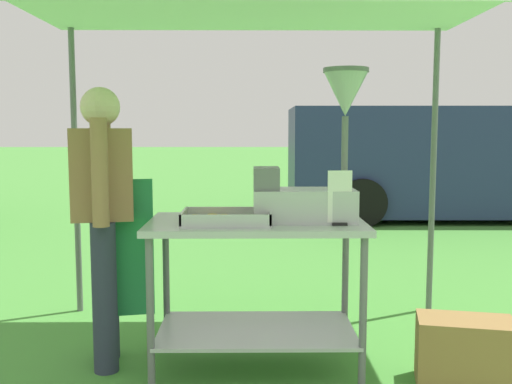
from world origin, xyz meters
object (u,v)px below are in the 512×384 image
at_px(donut_tray, 226,220).
at_px(vendor, 104,212).
at_px(donut_cart, 256,263).
at_px(van_navy, 453,161).
at_px(stall_canopy, 256,3).
at_px(donut_fryer, 314,168).
at_px(supply_crate, 465,353).
at_px(menu_sign, 340,201).

height_order(donut_tray, vendor, vendor).
bearing_deg(vendor, donut_cart, -5.91).
relative_size(donut_tray, vendor, 0.30).
height_order(donut_tray, van_navy, van_navy).
relative_size(stall_canopy, vendor, 1.78).
xyz_separation_m(stall_canopy, van_navy, (3.13, 5.72, -1.19)).
distance_m(donut_cart, donut_tray, 0.33).
distance_m(stall_canopy, donut_fryer, 0.97).
height_order(donut_cart, van_navy, van_navy).
relative_size(stall_canopy, donut_cart, 2.38).
height_order(stall_canopy, vendor, stall_canopy).
relative_size(supply_crate, van_navy, 0.11).
xyz_separation_m(menu_sign, vendor, (-1.31, 0.24, -0.09)).
relative_size(donut_tray, menu_sign, 1.63).
bearing_deg(menu_sign, vendor, 169.43).
height_order(donut_tray, supply_crate, donut_tray).
xyz_separation_m(stall_canopy, menu_sign, (0.44, -0.25, -1.07)).
bearing_deg(stall_canopy, van_navy, 61.34).
bearing_deg(donut_cart, vendor, 174.09).
xyz_separation_m(stall_canopy, supply_crate, (1.11, -0.32, -1.88)).
xyz_separation_m(stall_canopy, donut_cart, (-0.00, -0.10, -1.44)).
relative_size(donut_tray, supply_crate, 0.87).
relative_size(donut_fryer, vendor, 0.52).
height_order(stall_canopy, donut_tray, stall_canopy).
xyz_separation_m(donut_tray, van_navy, (3.29, 5.91, -0.01)).
distance_m(donut_cart, van_navy, 6.61).
xyz_separation_m(donut_cart, donut_fryer, (0.32, -0.02, 0.54)).
bearing_deg(donut_tray, vendor, 165.07).
bearing_deg(donut_tray, donut_cart, 30.01).
bearing_deg(vendor, supply_crate, -8.93).
bearing_deg(menu_sign, stall_canopy, 150.17).
distance_m(donut_tray, vendor, 0.73).
bearing_deg(supply_crate, donut_fryer, 165.92).
bearing_deg(donut_tray, stall_canopy, 49.35).
distance_m(vendor, supply_crate, 2.13).
xyz_separation_m(menu_sign, van_navy, (2.68, 5.97, -0.12)).
distance_m(donut_fryer, menu_sign, 0.25).
height_order(donut_fryer, menu_sign, donut_fryer).
distance_m(donut_cart, vendor, 0.92).
bearing_deg(stall_canopy, menu_sign, -29.83).
bearing_deg(van_navy, supply_crate, -108.42).
distance_m(supply_crate, van_navy, 6.40).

